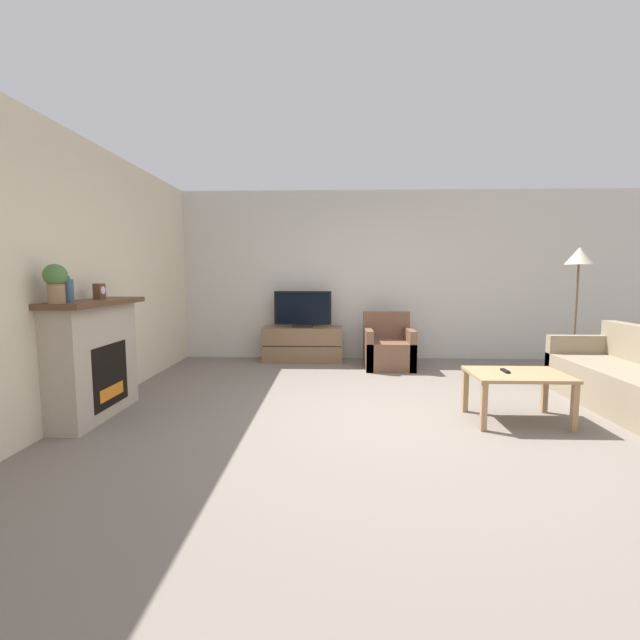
{
  "coord_description": "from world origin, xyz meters",
  "views": [
    {
      "loc": [
        -0.54,
        -4.01,
        1.37
      ],
      "look_at": [
        -0.71,
        0.85,
        0.85
      ],
      "focal_mm": 24.0,
      "sensor_mm": 36.0,
      "label": 1
    }
  ],
  "objects_px": {
    "mantel_vase_left": "(68,290)",
    "coffee_table": "(517,380)",
    "tv": "(303,310)",
    "remote": "(505,371)",
    "mantel_clock": "(99,291)",
    "potted_plant": "(55,281)",
    "floor_lamp": "(579,265)",
    "fireplace": "(94,358)",
    "tv_stand": "(303,344)",
    "armchair": "(388,349)"
  },
  "relations": [
    {
      "from": "armchair",
      "to": "fireplace",
      "type": "bearing_deg",
      "value": -142.88
    },
    {
      "from": "mantel_vase_left",
      "to": "floor_lamp",
      "type": "xyz_separation_m",
      "value": [
        5.41,
        2.05,
        0.25
      ]
    },
    {
      "from": "potted_plant",
      "to": "tv",
      "type": "xyz_separation_m",
      "value": [
        1.78,
        3.26,
        -0.51
      ]
    },
    {
      "from": "tv_stand",
      "to": "floor_lamp",
      "type": "distance_m",
      "value": 3.97
    },
    {
      "from": "mantel_vase_left",
      "to": "tv_stand",
      "type": "xyz_separation_m",
      "value": [
        1.78,
        3.11,
        -0.97
      ]
    },
    {
      "from": "mantel_vase_left",
      "to": "floor_lamp",
      "type": "relative_size",
      "value": 0.13
    },
    {
      "from": "tv_stand",
      "to": "armchair",
      "type": "height_order",
      "value": "armchair"
    },
    {
      "from": "mantel_vase_left",
      "to": "armchair",
      "type": "bearing_deg",
      "value": 41.36
    },
    {
      "from": "mantel_vase_left",
      "to": "floor_lamp",
      "type": "distance_m",
      "value": 5.79
    },
    {
      "from": "fireplace",
      "to": "floor_lamp",
      "type": "height_order",
      "value": "floor_lamp"
    },
    {
      "from": "tv",
      "to": "coffee_table",
      "type": "height_order",
      "value": "tv"
    },
    {
      "from": "floor_lamp",
      "to": "mantel_clock",
      "type": "bearing_deg",
      "value": -163.91
    },
    {
      "from": "mantel_vase_left",
      "to": "mantel_clock",
      "type": "distance_m",
      "value": 0.49
    },
    {
      "from": "potted_plant",
      "to": "remote",
      "type": "distance_m",
      "value": 4.01
    },
    {
      "from": "armchair",
      "to": "coffee_table",
      "type": "height_order",
      "value": "armchair"
    },
    {
      "from": "remote",
      "to": "floor_lamp",
      "type": "distance_m",
      "value": 2.47
    },
    {
      "from": "fireplace",
      "to": "mantel_clock",
      "type": "distance_m",
      "value": 0.64
    },
    {
      "from": "armchair",
      "to": "remote",
      "type": "relative_size",
      "value": 5.34
    },
    {
      "from": "fireplace",
      "to": "remote",
      "type": "height_order",
      "value": "fireplace"
    },
    {
      "from": "fireplace",
      "to": "armchair",
      "type": "distance_m",
      "value": 3.89
    },
    {
      "from": "tv",
      "to": "armchair",
      "type": "height_order",
      "value": "tv"
    },
    {
      "from": "mantel_vase_left",
      "to": "potted_plant",
      "type": "relative_size",
      "value": 0.71
    },
    {
      "from": "mantel_clock",
      "to": "floor_lamp",
      "type": "height_order",
      "value": "floor_lamp"
    },
    {
      "from": "armchair",
      "to": "potted_plant",
      "type": "bearing_deg",
      "value": -137.07
    },
    {
      "from": "tv_stand",
      "to": "coffee_table",
      "type": "xyz_separation_m",
      "value": [
        2.2,
        -2.74,
        0.13
      ]
    },
    {
      "from": "tv",
      "to": "remote",
      "type": "xyz_separation_m",
      "value": [
        2.1,
        -2.7,
        -0.34
      ]
    },
    {
      "from": "fireplace",
      "to": "mantel_clock",
      "type": "bearing_deg",
      "value": 81.86
    },
    {
      "from": "fireplace",
      "to": "mantel_clock",
      "type": "height_order",
      "value": "mantel_clock"
    },
    {
      "from": "coffee_table",
      "to": "remote",
      "type": "distance_m",
      "value": 0.13
    },
    {
      "from": "remote",
      "to": "coffee_table",
      "type": "bearing_deg",
      "value": -18.49
    },
    {
      "from": "mantel_clock",
      "to": "potted_plant",
      "type": "relative_size",
      "value": 0.46
    },
    {
      "from": "tv",
      "to": "armchair",
      "type": "distance_m",
      "value": 1.46
    },
    {
      "from": "mantel_vase_left",
      "to": "remote",
      "type": "relative_size",
      "value": 1.54
    },
    {
      "from": "potted_plant",
      "to": "mantel_vase_left",
      "type": "bearing_deg",
      "value": 90.0
    },
    {
      "from": "mantel_clock",
      "to": "tv",
      "type": "distance_m",
      "value": 3.19
    },
    {
      "from": "mantel_vase_left",
      "to": "coffee_table",
      "type": "height_order",
      "value": "mantel_vase_left"
    },
    {
      "from": "tv",
      "to": "mantel_clock",
      "type": "bearing_deg",
      "value": -124.19
    },
    {
      "from": "potted_plant",
      "to": "tv",
      "type": "height_order",
      "value": "potted_plant"
    },
    {
      "from": "mantel_clock",
      "to": "tv",
      "type": "bearing_deg",
      "value": 55.81
    },
    {
      "from": "fireplace",
      "to": "potted_plant",
      "type": "xyz_separation_m",
      "value": [
        0.02,
        -0.52,
        0.74
      ]
    },
    {
      "from": "mantel_vase_left",
      "to": "coffee_table",
      "type": "xyz_separation_m",
      "value": [
        3.98,
        0.37,
        -0.84
      ]
    },
    {
      "from": "tv_stand",
      "to": "remote",
      "type": "distance_m",
      "value": 3.43
    },
    {
      "from": "potted_plant",
      "to": "tv_stand",
      "type": "relative_size",
      "value": 0.26
    },
    {
      "from": "tv",
      "to": "remote",
      "type": "relative_size",
      "value": 5.98
    },
    {
      "from": "tv_stand",
      "to": "armchair",
      "type": "relative_size",
      "value": 1.55
    },
    {
      "from": "mantel_clock",
      "to": "armchair",
      "type": "height_order",
      "value": "mantel_clock"
    },
    {
      "from": "mantel_clock",
      "to": "floor_lamp",
      "type": "distance_m",
      "value": 5.63
    },
    {
      "from": "potted_plant",
      "to": "armchair",
      "type": "xyz_separation_m",
      "value": [
        3.07,
        2.86,
        -1.05
      ]
    },
    {
      "from": "coffee_table",
      "to": "floor_lamp",
      "type": "relative_size",
      "value": 0.5
    },
    {
      "from": "fireplace",
      "to": "coffee_table",
      "type": "height_order",
      "value": "fireplace"
    }
  ]
}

